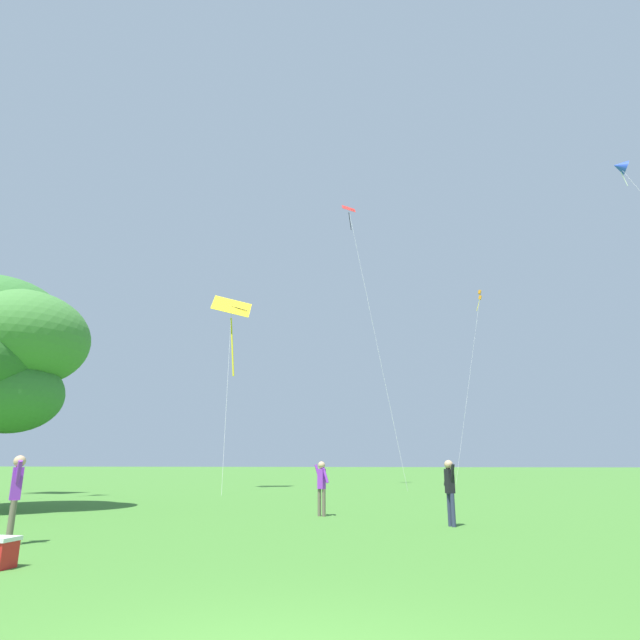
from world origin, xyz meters
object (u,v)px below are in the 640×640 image
at_px(kite_purple_streamer, 7,357).
at_px(kite_yellow_diamond, 232,322).
at_px(kite_red_high, 352,228).
at_px(kite_blue_delta, 620,167).
at_px(person_in_blue_jacket, 322,483).
at_px(person_in_red_shirt, 16,490).
at_px(person_with_spool, 450,486).
at_px(kite_orange_box, 479,299).
at_px(tree_left_oak, 0,359).

height_order(kite_purple_streamer, kite_yellow_diamond, kite_yellow_diamond).
bearing_deg(kite_red_high, kite_blue_delta, -4.91).
bearing_deg(person_in_blue_jacket, kite_purple_streamer, 159.28).
bearing_deg(kite_purple_streamer, person_in_blue_jacket, -20.72).
distance_m(kite_purple_streamer, kite_blue_delta, 37.94).
distance_m(kite_blue_delta, person_in_red_shirt, 37.68).
relative_size(person_with_spool, person_in_blue_jacket, 1.02).
distance_m(kite_red_high, kite_orange_box, 15.62).
bearing_deg(kite_blue_delta, person_in_blue_jacket, -132.72).
bearing_deg(kite_red_high, person_in_blue_jacket, -86.13).
bearing_deg(person_with_spool, kite_yellow_diamond, 126.02).
bearing_deg(person_in_red_shirt, kite_red_high, 82.42).
bearing_deg(kite_orange_box, kite_yellow_diamond, -135.74).
distance_m(kite_red_high, person_in_blue_jacket, 25.92).
bearing_deg(tree_left_oak, person_with_spool, -3.57).
bearing_deg(kite_yellow_diamond, kite_purple_streamer, -136.19).
distance_m(kite_yellow_diamond, person_in_blue_jacket, 19.26).
xyz_separation_m(kite_purple_streamer, kite_red_high, (15.74, 12.96, 11.47)).
relative_size(kite_purple_streamer, person_with_spool, 7.52).
xyz_separation_m(kite_purple_streamer, kite_blue_delta, (33.56, 11.42, 13.53)).
bearing_deg(person_with_spool, tree_left_oak, 176.43).
bearing_deg(kite_yellow_diamond, kite_blue_delta, 7.31).
bearing_deg(kite_blue_delta, kite_purple_streamer, -161.20).
bearing_deg(kite_red_high, kite_orange_box, 50.26).
height_order(kite_blue_delta, kite_yellow_diamond, kite_blue_delta).
distance_m(kite_orange_box, person_in_red_shirt, 42.78).
height_order(kite_red_high, kite_orange_box, kite_red_high).
xyz_separation_m(kite_blue_delta, person_with_spool, (-12.90, -19.84, -19.18)).
height_order(person_with_spool, tree_left_oak, tree_left_oak).
relative_size(kite_purple_streamer, kite_orange_box, 0.71).
bearing_deg(person_with_spool, person_in_blue_jacket, 151.41).
height_order(kite_red_high, person_with_spool, kite_red_high).
bearing_deg(kite_blue_delta, kite_red_high, 175.09).
height_order(kite_red_high, person_in_blue_jacket, kite_red_high).
xyz_separation_m(kite_red_high, kite_yellow_diamond, (-7.17, -4.74, -7.97)).
bearing_deg(kite_purple_streamer, kite_yellow_diamond, 43.81).
xyz_separation_m(kite_blue_delta, tree_left_oak, (-27.15, -18.95, -15.28)).
distance_m(kite_purple_streamer, tree_left_oak, 10.03).
height_order(kite_red_high, kite_blue_delta, kite_blue_delta).
xyz_separation_m(kite_blue_delta, kite_yellow_diamond, (-24.99, -3.21, -10.04)).
height_order(kite_yellow_diamond, person_in_blue_jacket, kite_yellow_diamond).
bearing_deg(tree_left_oak, kite_purple_streamer, 130.40).
height_order(kite_purple_streamer, person_in_red_shirt, kite_purple_streamer).
bearing_deg(kite_purple_streamer, person_in_red_shirt, -46.85).
xyz_separation_m(person_with_spool, person_in_red_shirt, (-8.39, -4.67, 0.05)).
relative_size(kite_red_high, person_with_spool, 12.86).
relative_size(kite_red_high, person_in_blue_jacket, 13.08).
xyz_separation_m(kite_red_high, person_in_blue_jacket, (1.31, -19.40, -17.13)).
bearing_deg(person_in_blue_jacket, kite_blue_delta, 47.28).
bearing_deg(person_in_blue_jacket, person_in_red_shirt, -125.76).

